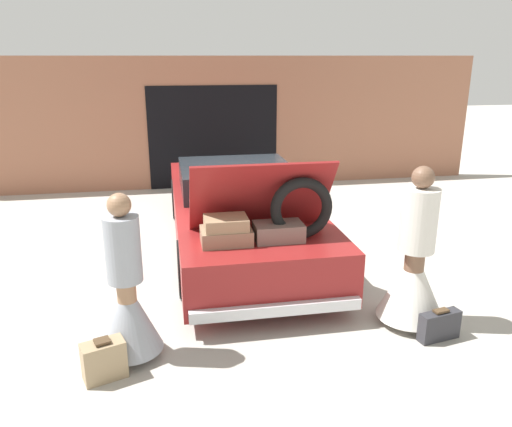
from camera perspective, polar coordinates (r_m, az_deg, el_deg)
ground_plane at (r=7.72m, az=-1.89°, el=-3.66°), size 40.00×40.00×0.00m
garage_wall_back at (r=11.04m, az=-4.94°, el=10.21°), size 12.00×0.14×2.80m
car at (r=7.51m, az=-1.91°, el=0.37°), size 1.95×5.22×1.70m
person_left at (r=4.93m, az=-14.49°, el=-9.69°), size 0.62×0.62×1.64m
person_right at (r=5.58m, az=17.56°, el=-6.24°), size 0.72×0.72×1.75m
suitcase_beside_left_person at (r=4.87m, az=-16.98°, el=-15.74°), size 0.42×0.32×0.39m
suitcase_beside_right_person at (r=5.57m, az=20.21°, el=-11.92°), size 0.46×0.21×0.34m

